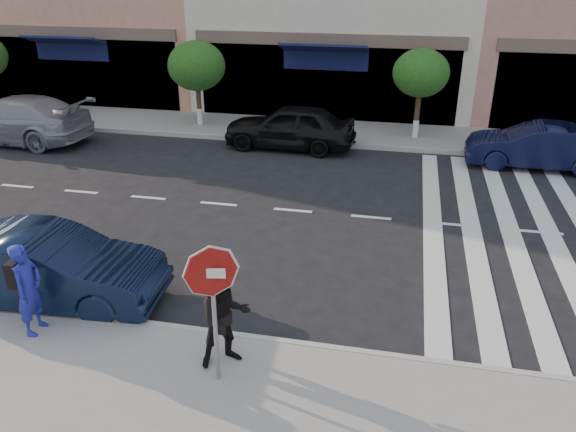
# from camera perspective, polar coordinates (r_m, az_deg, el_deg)

# --- Properties ---
(ground) EXTENTS (120.00, 120.00, 0.00)m
(ground) POSITION_cam_1_polar(r_m,az_deg,el_deg) (10.99, -3.75, -7.85)
(ground) COLOR black
(ground) RESTS_ON ground
(sidewalk_far) EXTENTS (60.00, 3.00, 0.15)m
(sidewalk_far) POSITION_cam_1_polar(r_m,az_deg,el_deg) (20.89, 4.42, 8.49)
(sidewalk_far) COLOR gray
(sidewalk_far) RESTS_ON ground
(street_tree_wb) EXTENTS (2.10, 2.10, 3.06)m
(street_tree_wb) POSITION_cam_1_polar(r_m,az_deg,el_deg) (21.41, -9.28, 14.79)
(street_tree_wb) COLOR #473323
(street_tree_wb) RESTS_ON sidewalk_far
(street_tree_c) EXTENTS (1.90, 1.90, 3.04)m
(street_tree_c) POSITION_cam_1_polar(r_m,az_deg,el_deg) (20.00, 13.35, 13.91)
(street_tree_c) COLOR #473323
(street_tree_c) RESTS_ON sidewalk_far
(stop_sign) EXTENTS (0.79, 0.19, 2.27)m
(stop_sign) POSITION_cam_1_polar(r_m,az_deg,el_deg) (7.87, -7.73, -6.90)
(stop_sign) COLOR gray
(stop_sign) RESTS_ON sidewalk_near
(photographer) EXTENTS (0.41, 0.61, 1.63)m
(photographer) POSITION_cam_1_polar(r_m,az_deg,el_deg) (10.22, -24.85, -6.76)
(photographer) COLOR navy
(photographer) RESTS_ON sidewalk_near
(walker) EXTENTS (1.02, 0.97, 1.66)m
(walker) POSITION_cam_1_polar(r_m,az_deg,el_deg) (8.65, -6.43, -10.21)
(walker) COLOR black
(walker) RESTS_ON sidewalk_near
(car_near_mid) EXTENTS (4.39, 1.80, 1.42)m
(car_near_mid) POSITION_cam_1_polar(r_m,az_deg,el_deg) (11.32, -23.23, -4.82)
(car_near_mid) COLOR black
(car_near_mid) RESTS_ON ground
(car_far_left) EXTENTS (5.56, 2.48, 1.58)m
(car_far_left) POSITION_cam_1_polar(r_m,az_deg,el_deg) (21.96, -26.07, 8.81)
(car_far_left) COLOR gray
(car_far_left) RESTS_ON ground
(car_far_mid) EXTENTS (4.45, 1.94, 1.49)m
(car_far_mid) POSITION_cam_1_polar(r_m,az_deg,el_deg) (19.09, 0.18, 9.09)
(car_far_mid) COLOR black
(car_far_mid) RESTS_ON ground
(car_far_right) EXTENTS (4.22, 1.64, 1.37)m
(car_far_right) POSITION_cam_1_polar(r_m,az_deg,el_deg) (18.83, 24.00, 6.51)
(car_far_right) COLOR black
(car_far_right) RESTS_ON ground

